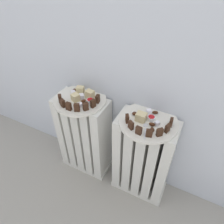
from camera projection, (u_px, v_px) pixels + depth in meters
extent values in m
plane|color=gray|center=(91.00, 210.00, 1.21)|extent=(6.00, 6.00, 0.00)
cube|color=silver|center=(88.00, 161.00, 1.45)|extent=(0.32, 0.16, 0.03)
cube|color=silver|center=(68.00, 128.00, 1.32)|extent=(0.05, 0.16, 0.53)
cube|color=silver|center=(76.00, 131.00, 1.30)|extent=(0.05, 0.16, 0.53)
cube|color=silver|center=(84.00, 134.00, 1.27)|extent=(0.05, 0.16, 0.53)
cube|color=silver|center=(93.00, 138.00, 1.25)|extent=(0.05, 0.16, 0.53)
cube|color=silver|center=(102.00, 141.00, 1.23)|extent=(0.05, 0.16, 0.53)
cube|color=silver|center=(139.00, 184.00, 1.32)|extent=(0.32, 0.16, 0.03)
cube|color=silver|center=(122.00, 149.00, 1.19)|extent=(0.05, 0.16, 0.53)
cube|color=silver|center=(132.00, 153.00, 1.16)|extent=(0.05, 0.16, 0.53)
cube|color=silver|center=(143.00, 157.00, 1.14)|extent=(0.05, 0.16, 0.53)
cube|color=silver|center=(154.00, 161.00, 1.12)|extent=(0.05, 0.16, 0.53)
cube|color=silver|center=(165.00, 166.00, 1.10)|extent=(0.05, 0.16, 0.53)
cylinder|color=silver|center=(80.00, 100.00, 1.10)|extent=(0.28, 0.28, 0.01)
cylinder|color=silver|center=(148.00, 122.00, 0.97)|extent=(0.28, 0.28, 0.01)
cube|color=#382114|center=(60.00, 99.00, 1.06)|extent=(0.03, 0.03, 0.04)
cube|color=#382114|center=(63.00, 103.00, 1.03)|extent=(0.03, 0.03, 0.04)
cube|color=#382114|center=(69.00, 106.00, 1.01)|extent=(0.03, 0.02, 0.04)
cube|color=#382114|center=(77.00, 108.00, 1.01)|extent=(0.03, 0.03, 0.04)
cube|color=#382114|center=(86.00, 106.00, 1.01)|extent=(0.03, 0.03, 0.04)
cube|color=#382114|center=(93.00, 103.00, 1.03)|extent=(0.02, 0.03, 0.04)
cube|color=#382114|center=(98.00, 99.00, 1.06)|extent=(0.02, 0.03, 0.04)
cube|color=beige|center=(80.00, 90.00, 1.13)|extent=(0.05, 0.04, 0.04)
cube|color=beige|center=(90.00, 94.00, 1.09)|extent=(0.05, 0.04, 0.05)
cube|color=beige|center=(75.00, 98.00, 1.07)|extent=(0.05, 0.05, 0.04)
cube|color=white|center=(81.00, 96.00, 1.09)|extent=(0.04, 0.04, 0.03)
cube|color=white|center=(91.00, 92.00, 1.13)|extent=(0.03, 0.03, 0.02)
cube|color=white|center=(73.00, 93.00, 1.12)|extent=(0.03, 0.03, 0.02)
cube|color=white|center=(81.00, 105.00, 1.04)|extent=(0.02, 0.02, 0.02)
ellipsoid|color=#3D1E0F|center=(75.00, 90.00, 1.15)|extent=(0.03, 0.03, 0.02)
ellipsoid|color=#3D1E0F|center=(86.00, 92.00, 1.13)|extent=(0.02, 0.03, 0.01)
ellipsoid|color=#3D1E0F|center=(83.00, 101.00, 1.07)|extent=(0.03, 0.04, 0.01)
ellipsoid|color=#3D1E0F|center=(86.00, 105.00, 1.04)|extent=(0.03, 0.03, 0.01)
cylinder|color=white|center=(90.00, 101.00, 1.07)|extent=(0.04, 0.04, 0.02)
cylinder|color=#B21419|center=(90.00, 100.00, 1.06)|extent=(0.03, 0.03, 0.01)
cube|color=#382114|center=(127.00, 119.00, 0.95)|extent=(0.03, 0.03, 0.04)
cube|color=#382114|center=(131.00, 125.00, 0.91)|extent=(0.03, 0.03, 0.04)
cube|color=#382114|center=(139.00, 130.00, 0.89)|extent=(0.03, 0.02, 0.04)
cube|color=#382114|center=(149.00, 133.00, 0.88)|extent=(0.03, 0.02, 0.04)
cube|color=#382114|center=(160.00, 132.00, 0.88)|extent=(0.03, 0.03, 0.04)
cube|color=#382114|center=(167.00, 128.00, 0.90)|extent=(0.02, 0.03, 0.04)
cube|color=#382114|center=(171.00, 122.00, 0.93)|extent=(0.02, 0.03, 0.04)
cube|color=beige|center=(141.00, 117.00, 0.95)|extent=(0.05, 0.04, 0.04)
cube|color=white|center=(149.00, 112.00, 1.00)|extent=(0.03, 0.03, 0.02)
cube|color=white|center=(157.00, 123.00, 0.94)|extent=(0.02, 0.02, 0.02)
ellipsoid|color=#3D1E0F|center=(152.00, 124.00, 0.93)|extent=(0.03, 0.02, 0.02)
ellipsoid|color=#3D1E0F|center=(155.00, 112.00, 1.00)|extent=(0.03, 0.03, 0.02)
ellipsoid|color=#3D1E0F|center=(152.00, 129.00, 0.91)|extent=(0.03, 0.03, 0.02)
ellipsoid|color=#3D1E0F|center=(134.00, 113.00, 0.99)|extent=(0.03, 0.03, 0.02)
cylinder|color=white|center=(151.00, 118.00, 0.96)|extent=(0.04, 0.04, 0.02)
cylinder|color=#B21419|center=(151.00, 117.00, 0.96)|extent=(0.03, 0.03, 0.01)
cube|color=silver|center=(145.00, 134.00, 0.90)|extent=(0.03, 0.06, 0.00)
cube|color=silver|center=(146.00, 125.00, 0.94)|extent=(0.03, 0.03, 0.00)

